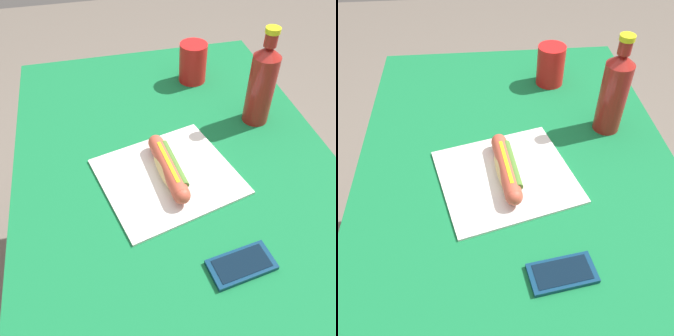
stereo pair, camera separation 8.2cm
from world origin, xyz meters
The scene contains 7 objects.
ground_plane centered at (0.00, 0.00, 0.00)m, with size 6.00×6.00×0.00m, color #6B6056.
dining_table centered at (0.00, 0.00, 0.59)m, with size 1.09×0.77×0.74m.
paper_wrapper centered at (0.05, -0.03, 0.74)m, with size 0.27×0.29×0.01m, color silver.
hot_dog centered at (0.05, -0.03, 0.77)m, with size 0.21×0.06×0.05m.
cell_phone centered at (0.30, 0.05, 0.74)m, with size 0.08×0.13×0.01m.
soda_bottle centered at (-0.10, 0.25, 0.85)m, with size 0.07×0.07×0.26m.
drinking_cup centered at (-0.33, 0.14, 0.79)m, with size 0.08×0.08×0.12m, color red.
Camera 1 is at (0.61, -0.16, 1.35)m, focal length 38.85 mm.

